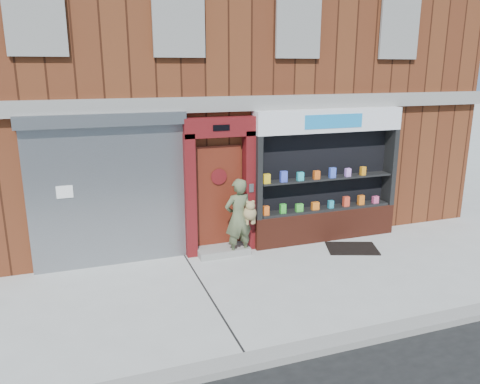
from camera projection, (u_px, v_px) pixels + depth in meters
name	position (u px, v px, depth m)	size (l,w,h in m)	color
ground	(289.00, 282.00, 8.72)	(80.00, 80.00, 0.00)	#9E9E99
curb	(352.00, 340.00, 6.75)	(60.00, 0.30, 0.12)	gray
building	(201.00, 63.00, 13.15)	(12.00, 8.16, 8.00)	#532413
shutter_bay	(108.00, 182.00, 9.06)	(3.10, 0.30, 3.04)	gray
red_door_bay	(220.00, 186.00, 9.80)	(1.52, 0.58, 2.90)	#530E10
pharmacy_bay	(326.00, 181.00, 10.58)	(3.50, 0.41, 3.00)	#5A2215
woman	(239.00, 217.00, 9.74)	(0.72, 0.49, 1.68)	#545D3D
doormat	(352.00, 248.00, 10.29)	(1.08, 0.75, 0.03)	black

